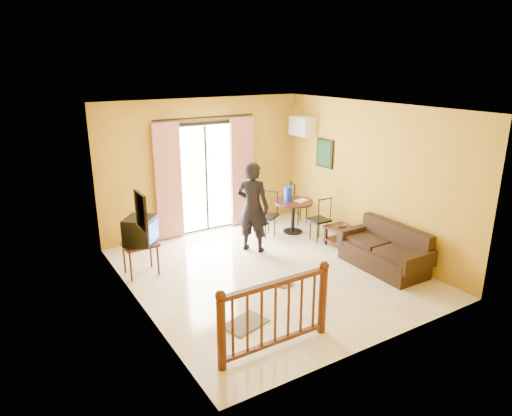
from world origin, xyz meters
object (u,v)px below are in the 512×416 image
sofa (386,252)px  standing_person (253,207)px  dining_table (293,208)px  television (141,230)px  coffee_table (347,236)px

sofa → standing_person: 2.54m
dining_table → sofa: size_ratio=0.52×
standing_person → television: bearing=49.6°
television → sofa: size_ratio=0.42×
dining_table → sofa: bearing=-81.2°
dining_table → coffee_table: size_ratio=0.94×
television → coffee_table: bearing=-64.8°
dining_table → standing_person: (-1.23, -0.39, 0.32)m
dining_table → standing_person: standing_person is taller
dining_table → television: bearing=-174.9°
television → standing_person: size_ratio=0.39×
coffee_table → standing_person: 1.92m
television → standing_person: (2.13, -0.09, 0.08)m
coffee_table → sofa: sofa is taller
standing_person → sofa: bearing=-178.2°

